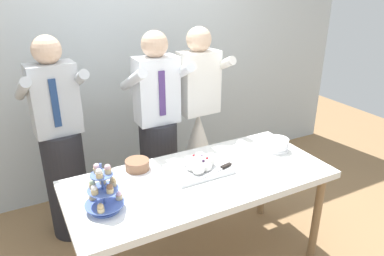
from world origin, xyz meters
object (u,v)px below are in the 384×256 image
dessert_table (201,186)px  round_cake (137,166)px  main_cake_tray (199,166)px  person_bride (198,147)px  cupcake_stand (103,192)px  person_guest (62,153)px  person_groom (158,141)px  plate_stack (277,144)px

dessert_table → round_cake: bearing=141.4°
main_cake_tray → person_bride: bearing=61.6°
dessert_table → cupcake_stand: (-0.68, -0.07, 0.20)m
main_cake_tray → person_bride: (0.37, 0.69, -0.23)m
cupcake_stand → round_cake: 0.49m
person_guest → main_cake_tray: bearing=-45.3°
dessert_table → person_bride: size_ratio=1.08×
main_cake_tray → person_bride: 0.82m
person_groom → person_bride: bearing=5.4°
dessert_table → person_guest: person_guest is taller
cupcake_stand → person_guest: 0.96m
person_groom → person_bride: same height
main_cake_tray → round_cake: (-0.38, 0.21, -0.01)m
dessert_table → round_cake: (-0.35, 0.28, 0.11)m
round_cake → person_bride: (0.75, 0.49, -0.23)m
plate_stack → cupcake_stand: bearing=-174.0°
person_bride → dessert_table: bearing=-117.6°
plate_stack → person_groom: 0.98m
main_cake_tray → person_groom: bearing=92.8°
person_guest → plate_stack: bearing=-28.3°
dessert_table → person_bride: person_bride is taller
dessert_table → person_bride: 0.87m
main_cake_tray → plate_stack: (0.69, 0.00, 0.01)m
person_groom → person_guest: (-0.76, 0.14, 0.00)m
person_bride → cupcake_stand: bearing=-142.2°
plate_stack → round_cake: plate_stack is taller
dessert_table → person_guest: 1.16m
cupcake_stand → round_cake: size_ratio=1.27×
main_cake_tray → person_groom: person_groom is taller
dessert_table → person_groom: size_ratio=1.08×
dessert_table → round_cake: 0.46m
cupcake_stand → person_groom: (0.67, 0.80, -0.15)m
main_cake_tray → person_guest: 1.13m
dessert_table → plate_stack: 0.73m
dessert_table → person_bride: (0.40, 0.77, -0.12)m
plate_stack → person_bride: person_bride is taller
round_cake → dessert_table: bearing=-38.6°
person_guest → cupcake_stand: bearing=-84.8°
dessert_table → cupcake_stand: bearing=-174.0°
person_groom → person_guest: size_ratio=1.00×
cupcake_stand → round_cake: cupcake_stand is taller
main_cake_tray → person_groom: (-0.03, 0.65, -0.07)m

